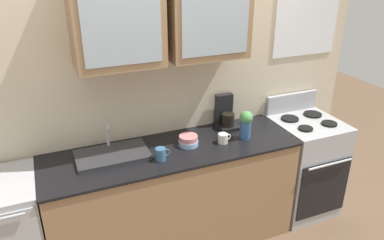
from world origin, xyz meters
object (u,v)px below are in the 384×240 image
cup_near_sink (161,154)px  cup_near_bowls (223,138)px  dishwasher (2,240)px  vase (246,124)px  coffee_maker (226,115)px  sink_faucet (112,154)px  bowl_stack (188,141)px  stove_range (303,165)px

cup_near_sink → cup_near_bowls: bearing=6.8°
cup_near_sink → dishwasher: (-1.18, 0.12, -0.51)m
vase → coffee_maker: size_ratio=0.84×
sink_faucet → bowl_stack: size_ratio=3.42×
stove_range → coffee_maker: bearing=163.9°
stove_range → dishwasher: 2.65m
bowl_stack → vase: bearing=-7.7°
cup_near_sink → coffee_maker: coffee_maker is taller
sink_faucet → coffee_maker: size_ratio=1.89×
sink_faucet → dishwasher: 0.98m
cup_near_sink → coffee_maker: bearing=25.4°
bowl_stack → dishwasher: bearing=-179.2°
sink_faucet → cup_near_sink: size_ratio=4.70×
stove_range → vase: bearing=-175.9°
bowl_stack → coffee_maker: (0.44, 0.20, 0.07)m
dishwasher → coffee_maker: size_ratio=3.21×
sink_faucet → bowl_stack: (0.61, -0.05, 0.02)m
sink_faucet → cup_near_bowls: 0.89m
bowl_stack → cup_near_bowls: size_ratio=1.41×
cup_near_bowls → sink_faucet: bearing=171.9°
bowl_stack → cup_near_bowls: bearing=-14.5°
stove_range → cup_near_bowls: size_ratio=9.77×
sink_faucet → vase: (1.09, -0.12, 0.11)m
cup_near_sink → stove_range: bearing=4.7°
cup_near_sink → coffee_maker: (0.71, 0.34, 0.06)m
stove_range → bowl_stack: stove_range is taller
stove_range → cup_near_bowls: 1.04m
stove_range → cup_near_sink: stove_range is taller
bowl_stack → dishwasher: size_ratio=0.17×
vase → cup_near_sink: 0.77m
cup_near_sink → sink_faucet: bearing=149.6°
coffee_maker → dishwasher: bearing=-173.3°
bowl_stack → cup_near_sink: (-0.28, -0.14, 0.01)m
vase → cup_near_sink: vase is taller
stove_range → coffee_maker: (-0.75, 0.22, 0.56)m
cup_near_sink → dishwasher: cup_near_sink is taller
stove_range → cup_near_sink: size_ratio=9.54×
sink_faucet → coffee_maker: 1.06m
coffee_maker → stove_range: bearing=-16.1°
vase → cup_near_bowls: vase is taller
sink_faucet → coffee_maker: bearing=8.0°
stove_range → coffee_maker: size_ratio=3.83×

